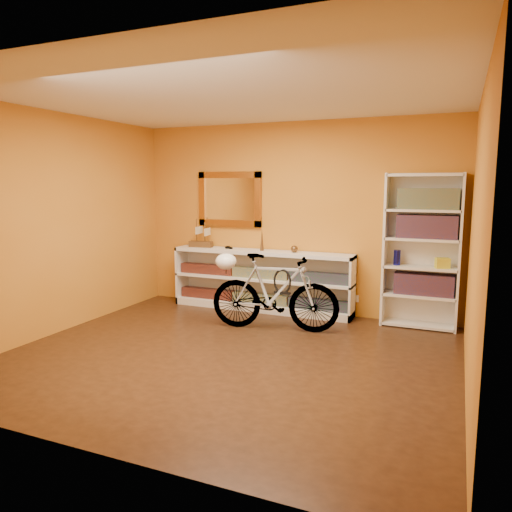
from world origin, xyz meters
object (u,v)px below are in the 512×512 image
at_px(helmet, 226,261).
at_px(bookcase, 421,251).
at_px(bicycle, 275,292).
at_px(console_unit, 261,281).

bearing_deg(helmet, bookcase, 22.92).
distance_m(bookcase, bicycle, 1.87).
height_order(console_unit, helmet, helmet).
bearing_deg(bookcase, helmet, -157.08).
bearing_deg(bookcase, console_unit, -179.32).
height_order(console_unit, bookcase, bookcase).
distance_m(console_unit, helmet, 1.00).
distance_m(console_unit, bookcase, 2.17).
distance_m(bookcase, helmet, 2.39).
relative_size(bookcase, helmet, 7.19).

